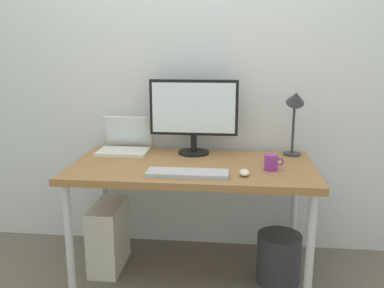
% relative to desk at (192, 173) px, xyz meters
% --- Properties ---
extents(ground_plane, '(6.00, 6.00, 0.00)m').
position_rel_desk_xyz_m(ground_plane, '(0.00, 0.00, -0.65)').
color(ground_plane, '#665B51').
extents(back_wall, '(4.40, 0.04, 2.60)m').
position_rel_desk_xyz_m(back_wall, '(0.00, 0.43, 0.65)').
color(back_wall, silver).
rests_on(back_wall, ground_plane).
extents(desk, '(1.43, 0.74, 0.71)m').
position_rel_desk_xyz_m(desk, '(0.00, 0.00, 0.00)').
color(desk, olive).
rests_on(desk, ground_plane).
extents(monitor, '(0.56, 0.20, 0.48)m').
position_rel_desk_xyz_m(monitor, '(-0.01, 0.24, 0.33)').
color(monitor, black).
rests_on(monitor, desk).
extents(laptop, '(0.32, 0.28, 0.22)m').
position_rel_desk_xyz_m(laptop, '(-0.47, 0.26, 0.12)').
color(laptop, silver).
rests_on(laptop, desk).
extents(desk_lamp, '(0.11, 0.16, 0.44)m').
position_rel_desk_xyz_m(desk_lamp, '(0.61, 0.24, 0.37)').
color(desk_lamp, '#333338').
rests_on(desk_lamp, desk).
extents(keyboard, '(0.44, 0.14, 0.02)m').
position_rel_desk_xyz_m(keyboard, '(0.00, -0.23, 0.07)').
color(keyboard, '#B2B2B7').
rests_on(keyboard, desk).
extents(mouse, '(0.06, 0.09, 0.03)m').
position_rel_desk_xyz_m(mouse, '(0.30, -0.20, 0.08)').
color(mouse, silver).
rests_on(mouse, desk).
extents(coffee_mug, '(0.11, 0.07, 0.09)m').
position_rel_desk_xyz_m(coffee_mug, '(0.45, -0.08, 0.10)').
color(coffee_mug, purple).
rests_on(coffee_mug, desk).
extents(computer_tower, '(0.18, 0.36, 0.42)m').
position_rel_desk_xyz_m(computer_tower, '(-0.53, 0.01, -0.44)').
color(computer_tower, silver).
rests_on(computer_tower, ground_plane).
extents(wastebasket, '(0.26, 0.26, 0.30)m').
position_rel_desk_xyz_m(wastebasket, '(0.53, -0.05, -0.50)').
color(wastebasket, '#333338').
rests_on(wastebasket, ground_plane).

